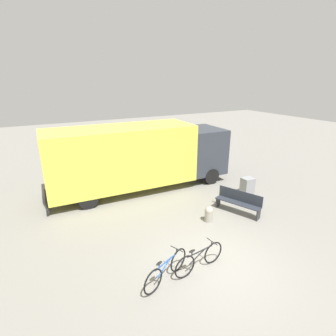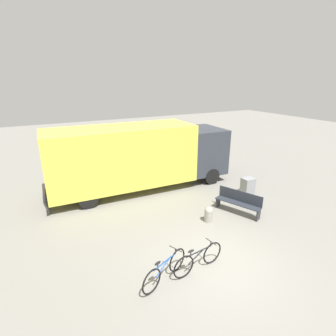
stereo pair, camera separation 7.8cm
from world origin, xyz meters
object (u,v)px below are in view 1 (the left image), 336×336
utility_box (247,186)px  bicycle_near (166,270)px  bicycle_middle (199,259)px  bollard_near_bench (209,214)px  delivery_truck (139,155)px  park_bench (239,201)px

utility_box → bicycle_near: bearing=-151.6°
bicycle_middle → utility_box: bearing=26.1°
bicycle_middle → bollard_near_bench: bicycle_middle is taller
delivery_truck → bicycle_middle: size_ratio=5.10×
park_bench → bicycle_middle: size_ratio=1.07×
bicycle_near → bicycle_middle: same height
park_bench → bicycle_middle: (-3.42, -2.15, -0.14)m
bicycle_near → bollard_near_bench: bearing=11.5°
park_bench → bicycle_near: 4.94m
bicycle_middle → bicycle_near: bearing=169.7°
bicycle_near → utility_box: bearing=4.9°
delivery_truck → bollard_near_bench: size_ratio=14.45×
bicycle_near → bollard_near_bench: (2.95, 2.06, -0.04)m
delivery_truck → utility_box: delivery_truck is taller
bollard_near_bench → bicycle_middle: bearing=-131.8°
park_bench → bicycle_near: (-4.48, -2.09, -0.14)m
bicycle_near → utility_box: utility_box is taller
bicycle_middle → delivery_truck: bearing=75.9°
delivery_truck → bicycle_near: delivery_truck is taller
park_bench → bollard_near_bench: 1.54m
bicycle_middle → bollard_near_bench: size_ratio=2.84×
delivery_truck → bicycle_near: bearing=-104.0°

